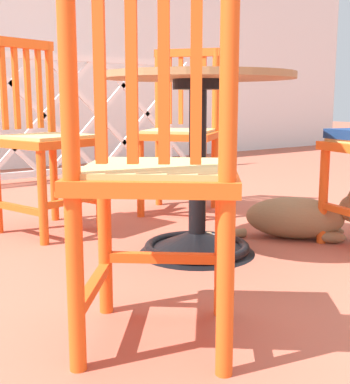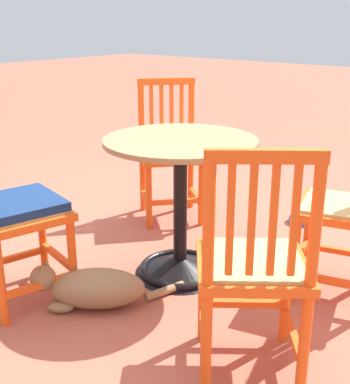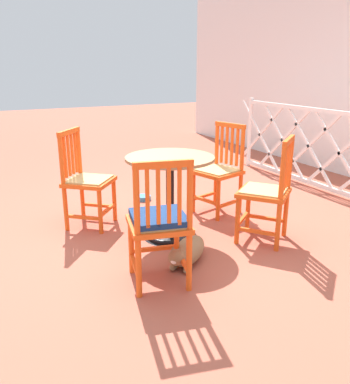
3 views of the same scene
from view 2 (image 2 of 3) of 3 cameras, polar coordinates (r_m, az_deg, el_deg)
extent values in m
plane|color=#AD5642|center=(2.81, -1.68, -8.41)|extent=(24.00, 24.00, 0.00)
cone|color=black|center=(2.73, 0.56, -8.06)|extent=(0.48, 0.48, 0.10)
torus|color=black|center=(2.74, 0.56, -8.52)|extent=(0.44, 0.44, 0.04)
cylinder|color=black|center=(2.60, 0.59, -1.71)|extent=(0.07, 0.07, 0.66)
cylinder|color=black|center=(2.50, 0.61, 4.99)|extent=(0.20, 0.20, 0.04)
cylinder|color=#9E754C|center=(2.50, 0.61, 5.72)|extent=(0.76, 0.76, 0.02)
cylinder|color=#EA5619|center=(2.73, -14.61, -4.63)|extent=(0.04, 0.04, 0.45)
cylinder|color=#EA5619|center=(2.45, -11.40, -7.25)|extent=(0.04, 0.04, 0.45)
cube|color=#EA5619|center=(2.71, -17.76, -7.09)|extent=(0.34, 0.10, 0.03)
cube|color=#EA5619|center=(2.43, -14.91, -10.03)|extent=(0.34, 0.10, 0.03)
cube|color=#EA5619|center=(2.61, -13.00, -6.97)|extent=(0.10, 0.34, 0.03)
cube|color=#EA5619|center=(2.45, -17.05, -2.40)|extent=(0.48, 0.48, 0.04)
cube|color=tan|center=(2.44, -17.10, -1.92)|extent=(0.42, 0.42, 0.02)
cube|color=navy|center=(2.43, -17.17, -1.26)|extent=(0.43, 0.43, 0.04)
cylinder|color=#EA5619|center=(2.13, 3.17, -11.02)|extent=(0.04, 0.04, 0.45)
cylinder|color=#EA5619|center=(2.17, 12.33, -10.89)|extent=(0.04, 0.04, 0.45)
cylinder|color=#EA5619|center=(1.72, 3.64, -10.05)|extent=(0.04, 0.04, 0.91)
cylinder|color=#EA5619|center=(1.77, 14.86, -9.87)|extent=(0.04, 0.04, 0.91)
cube|color=#EA5619|center=(2.04, 3.27, -15.49)|extent=(0.28, 0.23, 0.03)
cube|color=#EA5619|center=(2.08, 13.04, -15.25)|extent=(0.28, 0.23, 0.03)
cube|color=#EA5619|center=(2.17, 7.73, -12.24)|extent=(0.23, 0.28, 0.03)
cube|color=#EA5619|center=(1.90, 8.62, -8.13)|extent=(0.56, 0.56, 0.04)
cube|color=tan|center=(1.89, 8.65, -7.54)|extent=(0.49, 0.49, 0.02)
cube|color=#EA5619|center=(1.63, 6.20, -3.12)|extent=(0.03, 0.03, 0.39)
cube|color=#EA5619|center=(1.64, 8.57, -3.13)|extent=(0.03, 0.03, 0.39)
cube|color=#EA5619|center=(1.65, 10.92, -3.12)|extent=(0.03, 0.03, 0.39)
cube|color=#EA5619|center=(1.66, 13.23, -3.12)|extent=(0.03, 0.03, 0.39)
cube|color=#EA5619|center=(1.58, 10.17, 3.96)|extent=(0.26, 0.32, 0.04)
cylinder|color=#EA5619|center=(2.47, 13.21, -7.11)|extent=(0.04, 0.04, 0.45)
cylinder|color=#EA5619|center=(2.78, 14.61, -4.22)|extent=(0.04, 0.04, 0.45)
cube|color=#EA5619|center=(2.49, 16.94, -9.45)|extent=(0.12, 0.33, 0.03)
cube|color=#EA5619|center=(2.79, 17.91, -6.32)|extent=(0.12, 0.33, 0.03)
cube|color=#EA5619|center=(2.65, 13.86, -6.66)|extent=(0.33, 0.12, 0.03)
cube|color=#EA5619|center=(2.53, 18.11, -1.86)|extent=(0.49, 0.49, 0.04)
cube|color=tan|center=(2.52, 18.16, -1.39)|extent=(0.43, 0.43, 0.02)
cylinder|color=#EA5619|center=(3.27, 2.97, -0.02)|extent=(0.04, 0.04, 0.45)
cylinder|color=#EA5619|center=(3.22, -2.94, -0.36)|extent=(0.04, 0.04, 0.45)
cylinder|color=#EA5619|center=(3.53, 1.80, 5.29)|extent=(0.04, 0.04, 0.91)
cylinder|color=#EA5619|center=(3.48, -3.72, 5.05)|extent=(0.04, 0.04, 0.91)
cube|color=#EA5619|center=(3.46, 2.32, -0.45)|extent=(0.24, 0.28, 0.03)
cube|color=#EA5619|center=(3.41, -3.28, -0.78)|extent=(0.24, 0.28, 0.03)
cube|color=#EA5619|center=(3.26, 0.04, -1.10)|extent=(0.28, 0.24, 0.03)
cube|color=#EA5619|center=(3.34, -0.47, 4.11)|extent=(0.56, 0.56, 0.04)
cube|color=tan|center=(3.34, -0.47, 4.47)|extent=(0.49, 0.49, 0.02)
cube|color=#EA5619|center=(3.47, 0.72, 8.86)|extent=(0.03, 0.03, 0.39)
cube|color=#EA5619|center=(3.46, -0.40, 8.82)|extent=(0.03, 0.03, 0.39)
cube|color=#EA5619|center=(3.45, -1.52, 8.79)|extent=(0.03, 0.03, 0.39)
cube|color=#EA5619|center=(3.44, -2.66, 8.75)|extent=(0.03, 0.03, 0.39)
cube|color=#EA5619|center=(3.42, -0.98, 12.27)|extent=(0.31, 0.27, 0.04)
ellipsoid|color=#8E704C|center=(2.44, -8.63, -10.59)|extent=(0.44, 0.47, 0.19)
ellipsoid|color=silver|center=(2.46, -10.96, -10.73)|extent=(0.23, 0.23, 0.14)
sphere|color=#8E704C|center=(2.46, -14.54, -9.28)|extent=(0.12, 0.12, 0.12)
ellipsoid|color=silver|center=(2.48, -15.47, -9.49)|extent=(0.07, 0.07, 0.04)
cone|color=#8E704C|center=(2.41, -14.54, -8.51)|extent=(0.04, 0.04, 0.04)
cone|color=#8E704C|center=(2.46, -14.19, -7.83)|extent=(0.04, 0.04, 0.04)
ellipsoid|color=#8E704C|center=(2.46, -12.63, -12.46)|extent=(0.12, 0.13, 0.05)
ellipsoid|color=#8E704C|center=(2.55, -12.13, -11.18)|extent=(0.12, 0.13, 0.05)
cylinder|color=#8E704C|center=(2.54, -1.16, -11.00)|extent=(0.22, 0.10, 0.04)
cylinder|color=teal|center=(3.48, 13.97, -2.93)|extent=(0.17, 0.17, 0.05)
camera|label=1|loc=(4.53, -4.85, 10.45)|focal=48.51mm
camera|label=3|loc=(3.19, -72.45, 9.14)|focal=37.62mm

